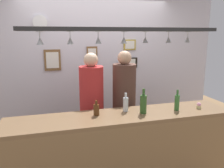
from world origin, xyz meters
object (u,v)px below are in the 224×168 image
object	(u,v)px
picture_frame_upper_small	(130,45)
wall_clock	(40,22)
person_right_brown_shirt	(124,97)
bottle_soda_clear	(126,104)
bottle_beer_green_import	(177,102)
picture_frame_caricature	(52,60)
bottle_beer_brown_stubby	(96,109)
picture_frame_crest	(92,54)
cupcake	(199,106)
person_middle_red_shirt	(92,100)
bottle_champagne_green	(143,104)
picture_frame_lower_pair	(129,63)

from	to	relation	value
picture_frame_upper_small	wall_clock	world-z (taller)	wall_clock
person_right_brown_shirt	bottle_soda_clear	distance (m)	0.58
bottle_beer_green_import	picture_frame_caricature	world-z (taller)	picture_frame_caricature
bottle_beer_brown_stubby	picture_frame_crest	distance (m)	1.46
cupcake	bottle_beer_green_import	bearing A→B (deg)	176.47
picture_frame_caricature	wall_clock	distance (m)	0.61
picture_frame_crest	cupcake	bearing A→B (deg)	-53.00
person_right_brown_shirt	bottle_beer_green_import	bearing A→B (deg)	-56.52
person_middle_red_shirt	bottle_champagne_green	bearing A→B (deg)	-54.03
bottle_soda_clear	picture_frame_lower_pair	world-z (taller)	picture_frame_lower_pair
picture_frame_upper_small	wall_clock	xyz separation A→B (m)	(-1.48, -0.01, 0.36)
bottle_beer_brown_stubby	bottle_champagne_green	bearing A→B (deg)	-8.22
person_middle_red_shirt	bottle_beer_green_import	distance (m)	1.17
picture_frame_upper_small	bottle_champagne_green	bearing A→B (deg)	-103.22
picture_frame_crest	person_right_brown_shirt	bearing A→B (deg)	-66.06
picture_frame_upper_small	picture_frame_lower_pair	bearing A→B (deg)	180.00
bottle_beer_brown_stubby	picture_frame_crest	xyz separation A→B (m)	(0.22, 1.34, 0.52)
bottle_soda_clear	picture_frame_crest	bearing A→B (deg)	97.04
bottle_beer_brown_stubby	picture_frame_upper_small	xyz separation A→B (m)	(0.89, 1.34, 0.67)
bottle_beer_green_import	bottle_champagne_green	size ratio (longest dim) A/B	0.87
person_right_brown_shirt	bottle_beer_brown_stubby	world-z (taller)	person_right_brown_shirt
person_right_brown_shirt	bottle_champagne_green	xyz separation A→B (m)	(0.01, -0.68, 0.10)
picture_frame_caricature	picture_frame_lower_pair	bearing A→B (deg)	0.00
person_right_brown_shirt	bottle_soda_clear	size ratio (longest dim) A/B	7.42
person_middle_red_shirt	bottle_beer_green_import	xyz separation A→B (m)	(0.94, -0.69, 0.09)
bottle_beer_green_import	wall_clock	size ratio (longest dim) A/B	1.18
bottle_beer_green_import	person_right_brown_shirt	bearing A→B (deg)	123.48
bottle_beer_brown_stubby	wall_clock	bearing A→B (deg)	113.85
bottle_soda_clear	wall_clock	size ratio (longest dim) A/B	1.05
bottle_beer_green_import	picture_frame_crest	xyz separation A→B (m)	(-0.79, 1.43, 0.49)
person_middle_red_shirt	picture_frame_caricature	xyz separation A→B (m)	(-0.49, 0.74, 0.50)
cupcake	picture_frame_upper_small	bearing A→B (deg)	106.18
picture_frame_caricature	picture_frame_upper_small	distance (m)	1.34
person_right_brown_shirt	bottle_beer_brown_stubby	size ratio (longest dim) A/B	9.48
bottle_beer_green_import	bottle_soda_clear	world-z (taller)	bottle_beer_green_import
bottle_soda_clear	picture_frame_upper_small	distance (m)	1.54
person_middle_red_shirt	picture_frame_caricature	bearing A→B (deg)	123.75
person_middle_red_shirt	picture_frame_lower_pair	distance (m)	1.18
bottle_beer_green_import	bottle_beer_brown_stubby	size ratio (longest dim) A/B	1.44
bottle_beer_green_import	bottle_soda_clear	distance (m)	0.64
bottle_champagne_green	cupcake	size ratio (longest dim) A/B	3.85
person_middle_red_shirt	picture_frame_crest	world-z (taller)	picture_frame_crest
cupcake	picture_frame_caricature	distance (m)	2.32
bottle_beer_green_import	picture_frame_lower_pair	world-z (taller)	picture_frame_lower_pair
person_right_brown_shirt	wall_clock	world-z (taller)	wall_clock
bottle_soda_clear	picture_frame_upper_small	world-z (taller)	picture_frame_upper_small
picture_frame_crest	wall_clock	world-z (taller)	wall_clock
wall_clock	bottle_beer_brown_stubby	bearing A→B (deg)	-66.15
person_middle_red_shirt	picture_frame_upper_small	bearing A→B (deg)	41.63
person_middle_red_shirt	picture_frame_crest	size ratio (longest dim) A/B	6.50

